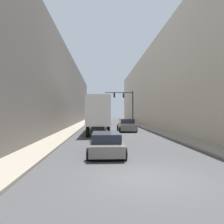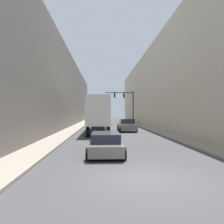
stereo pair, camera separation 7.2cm
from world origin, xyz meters
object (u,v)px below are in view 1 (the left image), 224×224
object	(u,v)px
semi_truck	(99,113)
traffic_signal_gantry	(126,102)
suv_car	(126,125)
sedan_car	(106,143)

from	to	relation	value
semi_truck	traffic_signal_gantry	xyz separation A→B (m)	(5.18, 14.51, 2.15)
semi_truck	traffic_signal_gantry	size ratio (longest dim) A/B	2.08
semi_truck	suv_car	distance (m)	3.98
semi_truck	sedan_car	size ratio (longest dim) A/B	2.87
sedan_car	traffic_signal_gantry	xyz separation A→B (m)	(4.61, 28.78, 3.84)
sedan_car	traffic_signal_gantry	distance (m)	29.40
sedan_car	suv_car	distance (m)	15.43
sedan_car	suv_car	world-z (taller)	suv_car
sedan_car	traffic_signal_gantry	bearing A→B (deg)	80.91
traffic_signal_gantry	sedan_car	bearing A→B (deg)	-99.09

